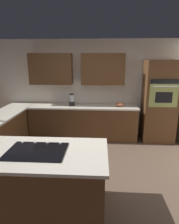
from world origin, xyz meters
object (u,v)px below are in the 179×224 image
(cooktop, at_px, (37,151))
(mixing_bowl, at_px, (120,104))
(blender, at_px, (72,101))
(wall_oven, at_px, (159,102))

(cooktop, xyz_separation_m, mixing_bowl, (-1.32, -2.70, 0.05))
(cooktop, height_order, blender, blender)
(wall_oven, xyz_separation_m, cooktop, (2.32, 2.69, -0.13))
(wall_oven, relative_size, mixing_bowl, 9.53)
(cooktop, bearing_deg, mixing_bowl, -116.02)
(wall_oven, relative_size, blender, 6.57)
(wall_oven, bearing_deg, cooktop, 49.23)
(cooktop, bearing_deg, blender, -91.46)
(blender, xyz_separation_m, mixing_bowl, (-1.25, 0.00, -0.08))
(wall_oven, relative_size, cooktop, 2.73)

